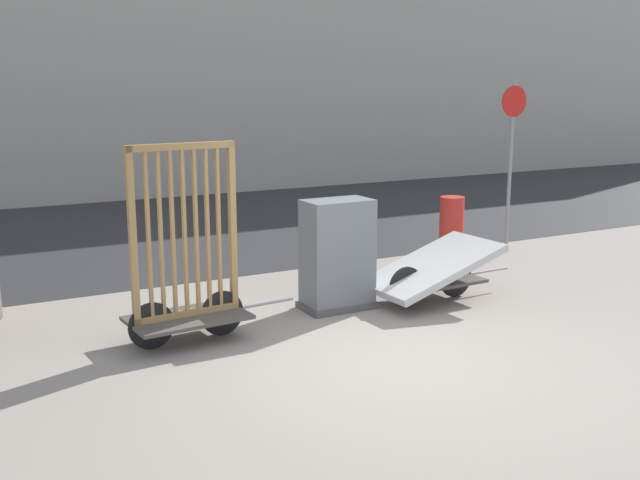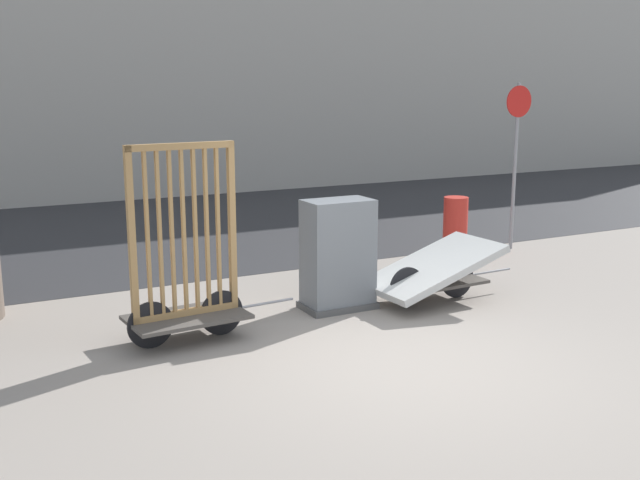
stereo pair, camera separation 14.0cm
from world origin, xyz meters
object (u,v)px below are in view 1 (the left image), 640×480
object	(u,v)px
bike_cart_with_mattress	(432,270)
utility_cabinet	(337,258)
trash_bin	(452,217)
sign_post	(512,144)
bike_cart_with_bedframe	(187,277)

from	to	relation	value
bike_cart_with_mattress	utility_cabinet	world-z (taller)	utility_cabinet
utility_cabinet	bike_cart_with_mattress	bearing A→B (deg)	-14.53
trash_bin	sign_post	bearing A→B (deg)	-0.33
bike_cart_with_bedframe	trash_bin	world-z (taller)	bike_cart_with_bedframe
bike_cart_with_bedframe	sign_post	world-z (taller)	sign_post
bike_cart_with_bedframe	utility_cabinet	world-z (taller)	bike_cart_with_bedframe
bike_cart_with_mattress	sign_post	size ratio (longest dim) A/B	0.78
bike_cart_with_mattress	trash_bin	xyz separation A→B (m)	(1.89, 2.01, 0.22)
bike_cart_with_bedframe	bike_cart_with_mattress	world-z (taller)	bike_cart_with_bedframe
trash_bin	bike_cart_with_mattress	bearing A→B (deg)	-133.30
bike_cart_with_bedframe	utility_cabinet	xyz separation A→B (m)	(2.06, 0.32, -0.08)
bike_cart_with_mattress	sign_post	bearing A→B (deg)	30.50
utility_cabinet	trash_bin	xyz separation A→B (m)	(3.12, 1.69, -0.01)
utility_cabinet	trash_bin	bearing A→B (deg)	28.42
utility_cabinet	trash_bin	distance (m)	3.55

